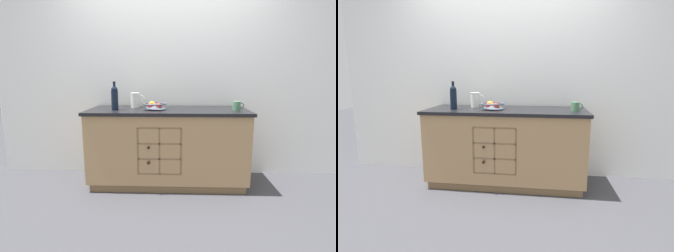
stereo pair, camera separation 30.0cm
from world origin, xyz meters
TOP-DOWN VIEW (x-y plane):
  - ground_plane at (0.00, 0.00)m, footprint 14.00×14.00m
  - back_wall at (0.00, 0.39)m, footprint 4.40×0.06m
  - kitchen_island at (-0.00, -0.00)m, footprint 1.80×0.69m
  - fruit_bowl at (-0.15, -0.03)m, footprint 0.27×0.27m
  - white_pitcher at (-0.39, 0.14)m, footprint 0.17×0.11m
  - ceramic_mug at (0.76, -0.06)m, footprint 0.13×0.09m
  - standing_wine_bottle at (-0.58, -0.09)m, footprint 0.08×0.08m

SIDE VIEW (x-z plane):
  - ground_plane at x=0.00m, z-range 0.00..0.00m
  - kitchen_island at x=0.00m, z-range 0.01..0.89m
  - fruit_bowl at x=-0.15m, z-range 0.88..0.98m
  - ceramic_mug at x=0.76m, z-range 0.88..0.98m
  - white_pitcher at x=-0.39m, z-range 0.89..1.06m
  - standing_wine_bottle at x=-0.58m, z-range 0.87..1.18m
  - back_wall at x=0.00m, z-range 0.00..2.55m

